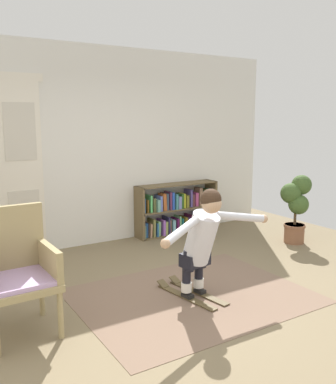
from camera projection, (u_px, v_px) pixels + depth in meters
The scene contains 9 objects.
ground_plane at pixel (204, 303), 4.31m from camera, with size 7.20×7.20×0.00m, color #77674B.
back_wall at pixel (101, 147), 6.24m from camera, with size 6.00×0.10×2.90m, color silver.
double_door at pixel (0, 168), 5.49m from camera, with size 1.22×0.05×2.45m.
rug at pixel (192, 296), 4.48m from camera, with size 2.39×1.84×0.01m, color #785E4C.
bookshelf at pixel (177, 211), 6.88m from camera, with size 1.43×0.30×0.83m.
wicker_chair at pixel (16, 268), 3.66m from camera, with size 0.62×0.62×1.10m.
potted_plant at pixel (296, 204), 6.34m from camera, with size 0.47×0.40×1.03m.
skis_pair at pixel (190, 293), 4.50m from camera, with size 0.40×0.88×0.07m.
person_skier at pixel (202, 236), 4.26m from camera, with size 1.47×0.65×1.11m.
Camera 1 is at (-2.44, -3.25, 1.87)m, focal length 39.39 mm.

